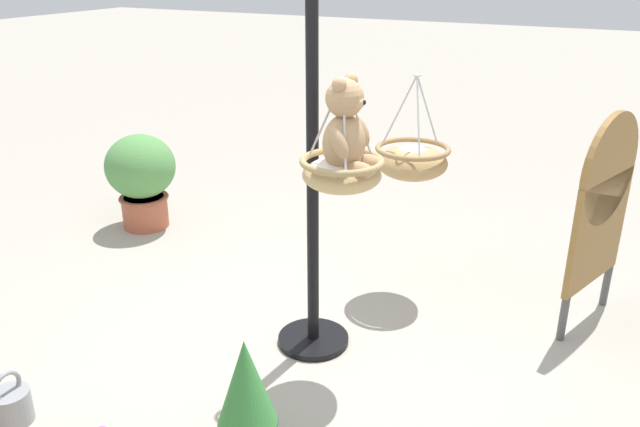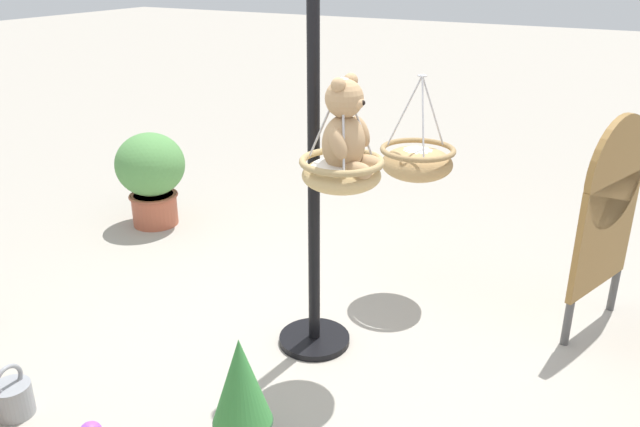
% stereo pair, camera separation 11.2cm
% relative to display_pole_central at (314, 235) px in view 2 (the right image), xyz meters
% --- Properties ---
extents(ground_plane, '(40.00, 40.00, 0.00)m').
position_rel_display_pole_central_xyz_m(ground_plane, '(0.15, 0.04, -0.73)').
color(ground_plane, '#A8A093').
extents(display_pole_central, '(0.44, 0.44, 2.38)m').
position_rel_display_pole_central_xyz_m(display_pole_central, '(0.00, 0.00, 0.00)').
color(display_pole_central, black).
rests_on(display_pole_central, ground).
extents(hanging_basket_with_teddy, '(0.44, 0.44, 0.59)m').
position_rel_display_pole_central_xyz_m(hanging_basket_with_teddy, '(0.15, 0.25, 0.47)').
color(hanging_basket_with_teddy, tan).
extents(teddy_bear, '(0.34, 0.31, 0.50)m').
position_rel_display_pole_central_xyz_m(teddy_bear, '(0.15, 0.27, 0.69)').
color(teddy_bear, tan).
extents(hanging_basket_left_high, '(0.50, 0.50, 0.70)m').
position_rel_display_pole_central_xyz_m(hanging_basket_left_high, '(-0.90, 0.28, 0.24)').
color(hanging_basket_left_high, tan).
extents(potted_plant_fern_front, '(0.60, 0.60, 0.83)m').
position_rel_display_pole_central_xyz_m(potted_plant_fern_front, '(-0.96, -2.17, -0.26)').
color(potted_plant_fern_front, '#AD563D').
rests_on(potted_plant_fern_front, ground).
extents(potted_plant_flowering_red, '(0.30, 0.30, 0.63)m').
position_rel_display_pole_central_xyz_m(potted_plant_flowering_red, '(0.97, 0.14, -0.42)').
color(potted_plant_flowering_red, '#2D5638').
rests_on(potted_plant_flowering_red, ground).
extents(display_sign_board, '(0.68, 0.27, 1.41)m').
position_rel_display_pole_central_xyz_m(display_sign_board, '(-1.02, 1.48, 0.10)').
color(display_sign_board, olive).
rests_on(display_sign_board, ground).
extents(watering_can, '(0.35, 0.20, 0.30)m').
position_rel_display_pole_central_xyz_m(watering_can, '(1.36, -1.06, -0.63)').
color(watering_can, gray).
rests_on(watering_can, ground).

